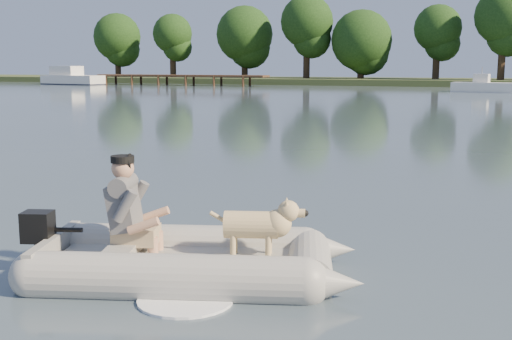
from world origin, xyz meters
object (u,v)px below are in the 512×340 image
at_px(dog, 251,229).
at_px(dinghy, 190,223).
at_px(dock, 181,80).
at_px(motorboat, 484,80).
at_px(cabin_cruiser, 73,75).
at_px(man, 126,204).

bearing_deg(dog, dinghy, -175.43).
bearing_deg(dock, motorboat, -11.14).
xyz_separation_m(dinghy, dog, (0.58, 0.22, -0.07)).
distance_m(dinghy, dog, 0.62).
bearing_deg(cabin_cruiser, dock, 16.24).
bearing_deg(man, cabin_cruiser, 110.54).
xyz_separation_m(dock, cabin_cruiser, (-11.54, -1.56, 0.42)).
relative_size(dinghy, man, 4.48).
relative_size(dock, man, 17.49).
height_order(dinghy, motorboat, motorboat).
bearing_deg(motorboat, cabin_cruiser, -175.14).
bearing_deg(dog, motorboat, 72.19).
bearing_deg(cabin_cruiser, dinghy, -44.43).
relative_size(man, dog, 1.16).
xyz_separation_m(dock, dinghy, (26.36, -51.78, 0.04)).
distance_m(dinghy, man, 0.69).
height_order(cabin_cruiser, motorboat, cabin_cruiser).
relative_size(dinghy, cabin_cruiser, 0.64).
bearing_deg(man, dock, 100.39).
bearing_deg(dinghy, man, 175.76).
relative_size(man, cabin_cruiser, 0.14).
bearing_deg(cabin_cruiser, man, -44.98).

